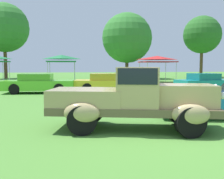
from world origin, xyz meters
TOP-DOWN VIEW (x-y plane):
  - ground_plane at (0.00, 0.00)m, footprint 120.00×120.00m
  - feature_pickup_truck at (-0.42, 0.49)m, footprint 4.71×2.59m
  - neighbor_convertible at (2.90, 1.74)m, footprint 4.43×2.60m
  - show_car_lime at (-4.19, 10.65)m, footprint 4.55×2.01m
  - show_car_yellow at (0.22, 10.43)m, footprint 4.63×2.35m
  - show_car_teal at (6.65, 9.77)m, footprint 4.04×2.24m
  - canopy_tent_center_field at (-3.01, 18.21)m, footprint 2.61×2.61m
  - canopy_tent_right_field at (6.53, 19.37)m, footprint 3.24×3.24m
  - treeline_mid_left at (-10.84, 30.42)m, footprint 6.46×6.46m
  - treeline_center at (5.19, 27.98)m, footprint 6.60×6.60m
  - treeline_mid_right at (16.64, 29.57)m, footprint 5.41×5.41m

SIDE VIEW (x-z plane):
  - ground_plane at x=0.00m, z-range 0.00..0.00m
  - neighbor_convertible at x=2.90m, z-range -0.12..1.28m
  - show_car_teal at x=6.65m, z-range -0.01..1.21m
  - show_car_yellow at x=0.22m, z-range -0.01..1.21m
  - show_car_lime at x=-4.19m, z-range -0.01..1.21m
  - feature_pickup_truck at x=-0.42m, z-range 0.02..1.72m
  - canopy_tent_center_field at x=-3.01m, z-range 1.07..3.78m
  - canopy_tent_right_field at x=6.53m, z-range 1.07..3.78m
  - treeline_center at x=5.19m, z-range 1.02..9.69m
  - treeline_mid_right at x=16.64m, z-range 1.71..10.59m
  - treeline_mid_left at x=-10.84m, z-range 1.72..11.66m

